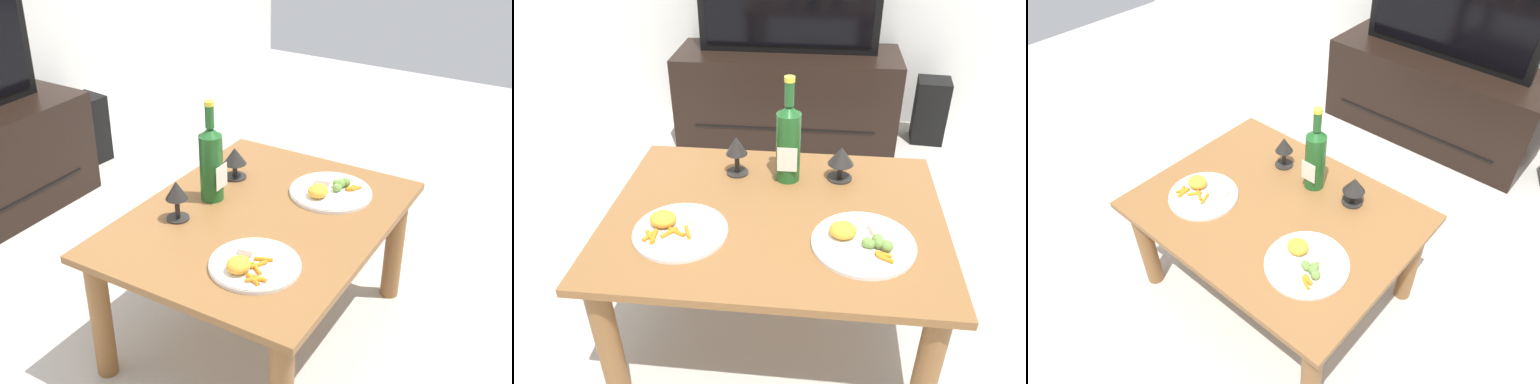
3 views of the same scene
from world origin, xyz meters
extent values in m
plane|color=#B7B2A8|center=(0.00, 0.00, 0.00)|extent=(6.40, 6.40, 0.00)
cube|color=brown|center=(0.00, 0.00, 0.47)|extent=(1.02, 0.79, 0.03)
cylinder|color=brown|center=(-0.44, -0.33, 0.23)|extent=(0.07, 0.07, 0.45)
cylinder|color=brown|center=(0.44, -0.33, 0.23)|extent=(0.07, 0.07, 0.45)
cylinder|color=brown|center=(-0.44, 0.33, 0.23)|extent=(0.07, 0.07, 0.45)
cylinder|color=brown|center=(0.44, 0.33, 0.23)|extent=(0.07, 0.07, 0.45)
cube|color=black|center=(-0.08, 1.50, 0.26)|extent=(1.24, 0.46, 0.51)
cube|color=black|center=(-0.08, 1.27, 0.15)|extent=(0.99, 0.01, 0.01)
cube|color=black|center=(-0.08, 1.50, 0.78)|extent=(0.98, 0.04, 0.53)
cube|color=black|center=(-0.08, 1.48, 0.78)|extent=(0.90, 0.01, 0.45)
cylinder|color=#1E5923|center=(0.02, 0.21, 0.60)|extent=(0.08, 0.08, 0.24)
cone|color=#1E5923|center=(0.02, 0.21, 0.73)|extent=(0.08, 0.08, 0.04)
cylinder|color=#1E5923|center=(0.02, 0.21, 0.78)|extent=(0.03, 0.03, 0.08)
cylinder|color=yellow|center=(0.02, 0.21, 0.83)|extent=(0.03, 0.03, 0.02)
cube|color=silver|center=(0.02, 0.16, 0.57)|extent=(0.06, 0.00, 0.08)
cylinder|color=black|center=(-0.15, 0.22, 0.48)|extent=(0.08, 0.08, 0.01)
cylinder|color=black|center=(-0.15, 0.22, 0.52)|extent=(0.02, 0.02, 0.07)
cone|color=black|center=(-0.15, 0.22, 0.58)|extent=(0.07, 0.07, 0.06)
cylinder|color=black|center=(0.20, 0.22, 0.48)|extent=(0.08, 0.08, 0.01)
cylinder|color=black|center=(0.20, 0.22, 0.51)|extent=(0.02, 0.02, 0.05)
cone|color=black|center=(0.20, 0.22, 0.57)|extent=(0.09, 0.09, 0.06)
cylinder|color=white|center=(-0.26, -0.13, 0.48)|extent=(0.27, 0.27, 0.01)
torus|color=white|center=(-0.26, -0.13, 0.49)|extent=(0.27, 0.27, 0.01)
ellipsoid|color=orange|center=(-0.31, -0.11, 0.51)|extent=(0.08, 0.07, 0.04)
cube|color=beige|center=(-0.21, -0.09, 0.50)|extent=(0.06, 0.05, 0.02)
cylinder|color=orange|center=(-0.23, -0.15, 0.50)|extent=(0.03, 0.06, 0.01)
cylinder|color=orange|center=(-0.26, -0.15, 0.50)|extent=(0.05, 0.04, 0.01)
cylinder|color=orange|center=(-0.28, -0.16, 0.50)|extent=(0.04, 0.05, 0.01)
cylinder|color=orange|center=(-0.33, -0.17, 0.50)|extent=(0.03, 0.05, 0.01)
cylinder|color=orange|center=(-0.32, -0.18, 0.50)|extent=(0.01, 0.06, 0.01)
cylinder|color=orange|center=(-0.33, -0.18, 0.50)|extent=(0.04, 0.05, 0.01)
cylinder|color=white|center=(0.26, -0.13, 0.48)|extent=(0.29, 0.29, 0.01)
torus|color=white|center=(0.26, -0.13, 0.49)|extent=(0.29, 0.29, 0.01)
ellipsoid|color=orange|center=(0.20, -0.11, 0.51)|extent=(0.08, 0.07, 0.04)
cube|color=beige|center=(0.31, -0.08, 0.50)|extent=(0.07, 0.07, 0.02)
cylinder|color=orange|center=(0.31, -0.21, 0.50)|extent=(0.04, 0.03, 0.01)
cylinder|color=orange|center=(0.31, -0.19, 0.50)|extent=(0.04, 0.02, 0.01)
cylinder|color=orange|center=(0.31, -0.19, 0.50)|extent=(0.04, 0.02, 0.01)
sphere|color=olive|center=(0.32, -0.17, 0.51)|extent=(0.03, 0.03, 0.03)
sphere|color=olive|center=(0.27, -0.15, 0.51)|extent=(0.03, 0.03, 0.03)
sphere|color=olive|center=(0.30, -0.15, 0.51)|extent=(0.03, 0.03, 0.03)
sphere|color=olive|center=(0.29, -0.14, 0.51)|extent=(0.03, 0.03, 0.03)
sphere|color=olive|center=(0.28, -0.16, 0.50)|extent=(0.03, 0.03, 0.03)
camera|label=1|loc=(-1.59, -0.93, 1.56)|focal=45.37mm
camera|label=2|loc=(0.12, -1.25, 1.35)|focal=35.25mm
camera|label=3|loc=(0.86, -0.94, 1.72)|focal=32.93mm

